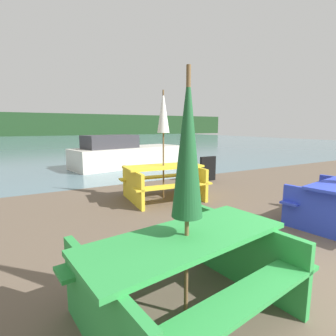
{
  "coord_description": "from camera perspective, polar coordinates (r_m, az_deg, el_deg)",
  "views": [
    {
      "loc": [
        -3.05,
        -0.7,
        1.66
      ],
      "look_at": [
        -0.57,
        3.73,
        0.85
      ],
      "focal_mm": 28.0,
      "sensor_mm": 36.0,
      "label": 1
    }
  ],
  "objects": [
    {
      "name": "water",
      "position": [
        32.3,
        -23.93,
        5.33
      ],
      "size": [
        60.0,
        50.0,
        0.0
      ],
      "color": "slate",
      "rests_on": "ground_plane"
    },
    {
      "name": "far_treeline",
      "position": [
        52.2,
        -26.24,
        8.51
      ],
      "size": [
        80.0,
        1.6,
        4.0
      ],
      "color": "#1E3D1E",
      "rests_on": "water"
    },
    {
      "name": "picnic_table_green",
      "position": [
        2.42,
        4.0,
        -20.67
      ],
      "size": [
        2.01,
        1.62,
        0.75
      ],
      "rotation": [
        0.0,
        0.0,
        0.14
      ],
      "color": "green",
      "rests_on": "ground_plane"
    },
    {
      "name": "picnic_table_yellow",
      "position": [
        6.01,
        -0.99,
        -2.4
      ],
      "size": [
        1.86,
        1.52,
        0.78
      ],
      "rotation": [
        0.0,
        0.0,
        -0.08
      ],
      "color": "yellow",
      "rests_on": "ground_plane"
    },
    {
      "name": "umbrella_white",
      "position": [
        5.9,
        -1.03,
        11.86
      ],
      "size": [
        0.27,
        0.27,
        2.45
      ],
      "color": "brown",
      "rests_on": "ground_plane"
    },
    {
      "name": "umbrella_darkgreen",
      "position": [
        2.11,
        4.32,
        4.87
      ],
      "size": [
        0.26,
        0.26,
        2.13
      ],
      "color": "brown",
      "rests_on": "ground_plane"
    },
    {
      "name": "boat",
      "position": [
        11.04,
        -9.18,
        2.96
      ],
      "size": [
        4.88,
        2.47,
        1.32
      ],
      "rotation": [
        0.0,
        0.0,
        0.2
      ],
      "color": "beige",
      "rests_on": "water"
    },
    {
      "name": "signboard",
      "position": [
        8.12,
        8.67,
        -0.16
      ],
      "size": [
        0.55,
        0.08,
        0.75
      ],
      "color": "black",
      "rests_on": "ground_plane"
    }
  ]
}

